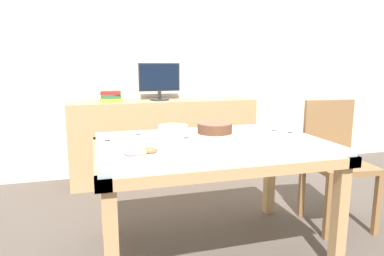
{
  "coord_description": "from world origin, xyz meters",
  "views": [
    {
      "loc": [
        -0.69,
        -1.97,
        1.21
      ],
      "look_at": [
        -0.09,
        0.14,
        0.8
      ],
      "focal_mm": 32.0,
      "sensor_mm": 36.0,
      "label": 1
    }
  ],
  "objects_px": {
    "tealight_right_edge": "(137,136)",
    "tealight_centre": "(186,139)",
    "tealight_near_front": "(107,141)",
    "pastry_platter": "(139,151)",
    "plate_stack": "(173,129)",
    "tealight_near_cakes": "(290,133)",
    "tealight_left_edge": "(274,131)",
    "chair": "(334,156)",
    "cake_chocolate_round": "(215,129)",
    "book_stack": "(111,97)",
    "computer_monitor": "(159,82)"
  },
  "relations": [
    {
      "from": "tealight_near_front",
      "to": "tealight_near_cakes",
      "type": "bearing_deg",
      "value": -3.97
    },
    {
      "from": "computer_monitor",
      "to": "tealight_right_edge",
      "type": "bearing_deg",
      "value": -107.02
    },
    {
      "from": "tealight_right_edge",
      "to": "tealight_near_front",
      "type": "bearing_deg",
      "value": -148.66
    },
    {
      "from": "tealight_centre",
      "to": "tealight_near_front",
      "type": "relative_size",
      "value": 1.0
    },
    {
      "from": "plate_stack",
      "to": "tealight_near_cakes",
      "type": "bearing_deg",
      "value": -22.08
    },
    {
      "from": "tealight_near_front",
      "to": "book_stack",
      "type": "bearing_deg",
      "value": 85.99
    },
    {
      "from": "tealight_right_edge",
      "to": "tealight_centre",
      "type": "relative_size",
      "value": 1.0
    },
    {
      "from": "pastry_platter",
      "to": "tealight_left_edge",
      "type": "bearing_deg",
      "value": 17.55
    },
    {
      "from": "chair",
      "to": "pastry_platter",
      "type": "height_order",
      "value": "chair"
    },
    {
      "from": "tealight_left_edge",
      "to": "cake_chocolate_round",
      "type": "bearing_deg",
      "value": 172.22
    },
    {
      "from": "pastry_platter",
      "to": "tealight_left_edge",
      "type": "relative_size",
      "value": 8.43
    },
    {
      "from": "pastry_platter",
      "to": "tealight_near_cakes",
      "type": "xyz_separation_m",
      "value": [
        1.05,
        0.22,
        -0.0
      ]
    },
    {
      "from": "plate_stack",
      "to": "tealight_centre",
      "type": "relative_size",
      "value": 5.25
    },
    {
      "from": "cake_chocolate_round",
      "to": "tealight_left_edge",
      "type": "bearing_deg",
      "value": -7.78
    },
    {
      "from": "computer_monitor",
      "to": "book_stack",
      "type": "bearing_deg",
      "value": 179.84
    },
    {
      "from": "book_stack",
      "to": "pastry_platter",
      "type": "bearing_deg",
      "value": -88.18
    },
    {
      "from": "chair",
      "to": "plate_stack",
      "type": "relative_size",
      "value": 4.48
    },
    {
      "from": "pastry_platter",
      "to": "tealight_near_cakes",
      "type": "height_order",
      "value": "pastry_platter"
    },
    {
      "from": "cake_chocolate_round",
      "to": "tealight_centre",
      "type": "xyz_separation_m",
      "value": [
        -0.23,
        -0.12,
        -0.03
      ]
    },
    {
      "from": "book_stack",
      "to": "tealight_near_front",
      "type": "relative_size",
      "value": 5.45
    },
    {
      "from": "tealight_right_edge",
      "to": "tealight_left_edge",
      "type": "relative_size",
      "value": 1.0
    },
    {
      "from": "tealight_near_front",
      "to": "tealight_near_cakes",
      "type": "relative_size",
      "value": 1.0
    },
    {
      "from": "tealight_near_front",
      "to": "tealight_left_edge",
      "type": "bearing_deg",
      "value": 0.05
    },
    {
      "from": "tealight_centre",
      "to": "tealight_near_front",
      "type": "bearing_deg",
      "value": 172.69
    },
    {
      "from": "computer_monitor",
      "to": "tealight_centre",
      "type": "height_order",
      "value": "computer_monitor"
    },
    {
      "from": "tealight_left_edge",
      "to": "tealight_near_front",
      "type": "bearing_deg",
      "value": -179.95
    },
    {
      "from": "tealight_right_edge",
      "to": "tealight_centre",
      "type": "height_order",
      "value": "same"
    },
    {
      "from": "computer_monitor",
      "to": "book_stack",
      "type": "xyz_separation_m",
      "value": [
        -0.49,
        0.0,
        -0.14
      ]
    },
    {
      "from": "book_stack",
      "to": "pastry_platter",
      "type": "height_order",
      "value": "book_stack"
    },
    {
      "from": "book_stack",
      "to": "pastry_platter",
      "type": "xyz_separation_m",
      "value": [
        0.05,
        -1.71,
        -0.14
      ]
    },
    {
      "from": "pastry_platter",
      "to": "tealight_centre",
      "type": "distance_m",
      "value": 0.41
    },
    {
      "from": "pastry_platter",
      "to": "tealight_near_front",
      "type": "bearing_deg",
      "value": 116.43
    },
    {
      "from": "tealight_right_edge",
      "to": "tealight_left_edge",
      "type": "bearing_deg",
      "value": -7.27
    },
    {
      "from": "chair",
      "to": "plate_stack",
      "type": "bearing_deg",
      "value": 171.43
    },
    {
      "from": "cake_chocolate_round",
      "to": "tealight_left_edge",
      "type": "height_order",
      "value": "cake_chocolate_round"
    },
    {
      "from": "chair",
      "to": "tealight_right_edge",
      "type": "relative_size",
      "value": 23.5
    },
    {
      "from": "tealight_right_edge",
      "to": "tealight_near_cakes",
      "type": "height_order",
      "value": "same"
    },
    {
      "from": "computer_monitor",
      "to": "tealight_centre",
      "type": "distance_m",
      "value": 1.49
    },
    {
      "from": "chair",
      "to": "cake_chocolate_round",
      "type": "distance_m",
      "value": 1.0
    },
    {
      "from": "tealight_right_edge",
      "to": "tealight_centre",
      "type": "bearing_deg",
      "value": -32.54
    },
    {
      "from": "book_stack",
      "to": "pastry_platter",
      "type": "distance_m",
      "value": 1.71
    },
    {
      "from": "computer_monitor",
      "to": "tealight_left_edge",
      "type": "bearing_deg",
      "value": -68.98
    },
    {
      "from": "pastry_platter",
      "to": "book_stack",
      "type": "bearing_deg",
      "value": 91.82
    },
    {
      "from": "plate_stack",
      "to": "tealight_near_cakes",
      "type": "distance_m",
      "value": 0.8
    },
    {
      "from": "tealight_near_front",
      "to": "tealight_near_cakes",
      "type": "distance_m",
      "value": 1.2
    },
    {
      "from": "tealight_left_edge",
      "to": "book_stack",
      "type": "bearing_deg",
      "value": 126.27
    },
    {
      "from": "pastry_platter",
      "to": "tealight_centre",
      "type": "xyz_separation_m",
      "value": [
        0.33,
        0.25,
        -0.0
      ]
    },
    {
      "from": "book_stack",
      "to": "chair",
      "type": "bearing_deg",
      "value": -40.97
    },
    {
      "from": "computer_monitor",
      "to": "cake_chocolate_round",
      "type": "height_order",
      "value": "computer_monitor"
    },
    {
      "from": "plate_stack",
      "to": "tealight_centre",
      "type": "height_order",
      "value": "plate_stack"
    }
  ]
}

